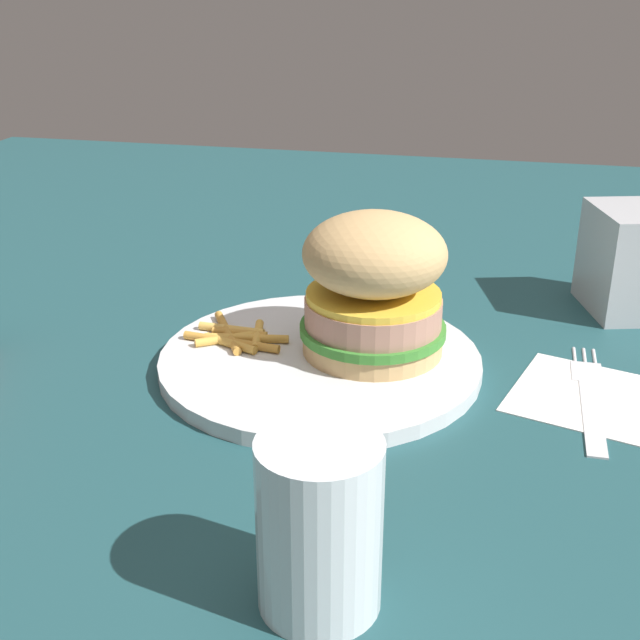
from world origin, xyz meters
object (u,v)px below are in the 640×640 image
object	(u,v)px
drink_glass	(319,535)
plate	(320,361)
fries_pile	(236,337)
fork	(590,392)
napkin_dispenser	(625,261)
napkin	(590,396)
sandwich	(373,286)

from	to	relation	value
drink_glass	plate	bearing A→B (deg)	12.93
fries_pile	fork	xyz separation A→B (m)	(-0.01, -0.28, -0.01)
fork	napkin_dispenser	size ratio (longest dim) A/B	1.77
drink_glass	napkin	bearing A→B (deg)	-30.44
plate	sandwich	size ratio (longest dim) A/B	2.20
napkin_dispenser	fork	bearing A→B (deg)	-27.77
sandwich	fries_pile	bearing A→B (deg)	91.28
drink_glass	napkin_dispenser	xyz separation A→B (m)	(0.44, -0.19, 0.01)
fries_pile	fork	world-z (taller)	fries_pile
napkin_dispenser	fries_pile	bearing A→B (deg)	-77.89
sandwich	fries_pile	world-z (taller)	sandwich
fries_pile	drink_glass	size ratio (longest dim) A/B	0.93
plate	drink_glass	size ratio (longest dim) A/B	2.75
sandwich	fork	size ratio (longest dim) A/B	0.68
drink_glass	napkin_dispenser	bearing A→B (deg)	-23.07
drink_glass	sandwich	bearing A→B (deg)	4.19
napkin	fork	size ratio (longest dim) A/B	0.64
sandwich	drink_glass	world-z (taller)	sandwich
sandwich	napkin	world-z (taller)	sandwich
fork	napkin_dispenser	xyz separation A→B (m)	(0.18, -0.04, 0.05)
plate	fork	size ratio (longest dim) A/B	1.49
fork	sandwich	bearing A→B (deg)	85.49
plate	fork	bearing A→B (deg)	-90.34
sandwich	fork	world-z (taller)	sandwich
plate	fries_pile	size ratio (longest dim) A/B	2.95
napkin	fork	bearing A→B (deg)	-0.46
napkin	fork	world-z (taller)	fork
napkin	drink_glass	size ratio (longest dim) A/B	1.17
drink_glass	napkin_dispenser	size ratio (longest dim) A/B	0.96
sandwich	napkin	distance (m)	0.18
plate	fries_pile	world-z (taller)	fries_pile
napkin	napkin_dispenser	xyz separation A→B (m)	(0.19, -0.04, 0.05)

